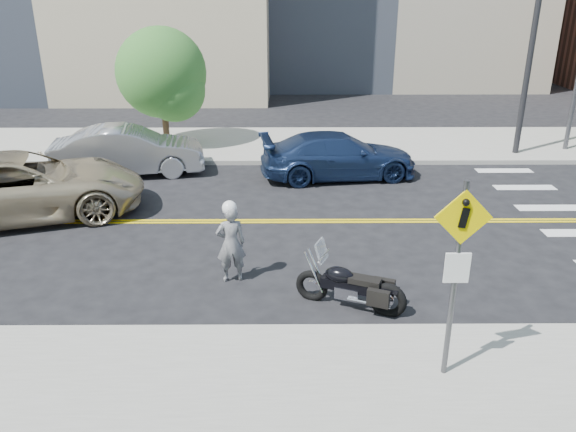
% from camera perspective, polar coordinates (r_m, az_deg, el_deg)
% --- Properties ---
extents(ground_plane, '(120.00, 120.00, 0.00)m').
position_cam_1_polar(ground_plane, '(14.38, -7.67, -0.56)').
color(ground_plane, black).
rests_on(ground_plane, ground).
extents(sidewalk_far, '(60.00, 5.00, 0.15)m').
position_cam_1_polar(sidewalk_far, '(21.45, -5.31, 7.26)').
color(sidewalk_far, '#9E9B91').
rests_on(sidewalk_far, ground_plane).
extents(traffic_light, '(0.28, 4.50, 7.00)m').
position_cam_1_polar(traffic_light, '(20.02, 24.96, 17.76)').
color(traffic_light, black).
rests_on(traffic_light, sidewalk_far).
extents(pedestrian_sign, '(0.78, 0.08, 3.00)m').
position_cam_1_polar(pedestrian_sign, '(8.05, 16.81, -4.63)').
color(pedestrian_sign, '#4C4C51').
rests_on(pedestrian_sign, sidewalk_near).
extents(motorcyclist, '(0.65, 0.50, 1.70)m').
position_cam_1_polar(motorcyclist, '(11.12, -5.83, -2.60)').
color(motorcyclist, '#9F9FA3').
rests_on(motorcyclist, ground).
extents(motorcycle, '(2.10, 1.34, 1.23)m').
position_cam_1_polar(motorcycle, '(10.29, 6.40, -6.18)').
color(motorcycle, black).
rests_on(motorcycle, ground).
extents(suv, '(6.60, 4.59, 1.67)m').
position_cam_1_polar(suv, '(15.79, -25.44, 2.76)').
color(suv, tan).
rests_on(suv, ground).
extents(parked_car_silver, '(4.88, 2.43, 1.54)m').
position_cam_1_polar(parked_car_silver, '(18.48, -15.91, 6.37)').
color(parked_car_silver, '#939499').
rests_on(parked_car_silver, ground).
extents(parked_car_blue, '(5.07, 2.64, 1.40)m').
position_cam_1_polar(parked_car_blue, '(17.58, 5.15, 6.14)').
color(parked_car_blue, navy).
rests_on(parked_car_blue, ground).
extents(tree_far_a, '(3.19, 3.19, 4.36)m').
position_cam_1_polar(tree_far_a, '(21.00, -12.73, 14.00)').
color(tree_far_a, '#382619').
rests_on(tree_far_a, ground).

